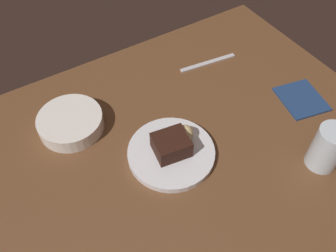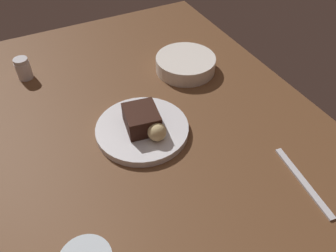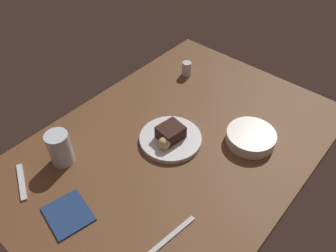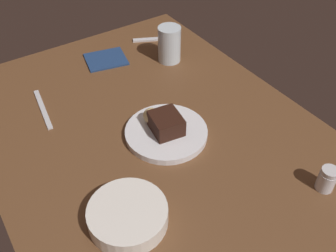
% 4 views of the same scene
% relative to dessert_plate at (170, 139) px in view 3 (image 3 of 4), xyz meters
% --- Properties ---
extents(dining_table, '(1.20, 0.84, 0.03)m').
position_rel_dessert_plate_xyz_m(dining_table, '(-0.00, 0.02, -0.02)').
color(dining_table, brown).
rests_on(dining_table, ground).
extents(dessert_plate, '(0.22, 0.22, 0.02)m').
position_rel_dessert_plate_xyz_m(dessert_plate, '(0.00, 0.00, 0.00)').
color(dessert_plate, silver).
rests_on(dessert_plate, dining_table).
extents(chocolate_cake_slice, '(0.09, 0.09, 0.05)m').
position_rel_dessert_plate_xyz_m(chocolate_cake_slice, '(-0.01, 0.00, 0.03)').
color(chocolate_cake_slice, black).
rests_on(chocolate_cake_slice, dessert_plate).
extents(bread_roll, '(0.04, 0.04, 0.04)m').
position_rel_dessert_plate_xyz_m(bread_roll, '(0.05, 0.02, 0.03)').
color(bread_roll, '#DBC184').
rests_on(bread_roll, dessert_plate).
extents(salt_shaker, '(0.04, 0.04, 0.06)m').
position_rel_dessert_plate_xyz_m(salt_shaker, '(-0.36, -0.21, 0.02)').
color(salt_shaker, silver).
rests_on(salt_shaker, dining_table).
extents(water_glass, '(0.08, 0.08, 0.12)m').
position_rel_dessert_plate_xyz_m(water_glass, '(0.30, -0.21, 0.05)').
color(water_glass, silver).
rests_on(water_glass, dining_table).
extents(side_bowl, '(0.17, 0.17, 0.04)m').
position_rel_dessert_plate_xyz_m(side_bowl, '(-0.18, 0.22, 0.01)').
color(side_bowl, white).
rests_on(side_bowl, dining_table).
extents(dessert_spoon, '(0.08, 0.14, 0.01)m').
position_rel_dessert_plate_xyz_m(dessert_spoon, '(0.44, -0.24, -0.01)').
color(dessert_spoon, silver).
rests_on(dessert_spoon, dining_table).
extents(butter_knife, '(0.19, 0.04, 0.01)m').
position_rel_dessert_plate_xyz_m(butter_knife, '(0.28, 0.24, -0.01)').
color(butter_knife, silver).
rests_on(butter_knife, dining_table).
extents(folded_napkin, '(0.14, 0.15, 0.01)m').
position_rel_dessert_plate_xyz_m(folded_napkin, '(0.42, -0.03, -0.01)').
color(folded_napkin, navy).
rests_on(folded_napkin, dining_table).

